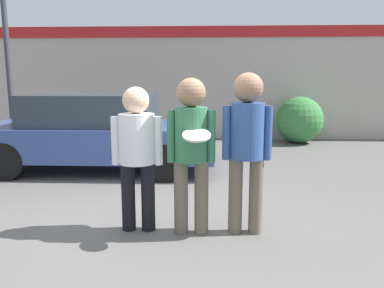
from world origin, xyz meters
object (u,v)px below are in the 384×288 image
parked_car_near (98,131)px  person_middle_with_frisbee (191,143)px  person_right (247,139)px  shrub (299,120)px  person_left (137,147)px

parked_car_near → person_middle_with_frisbee: bearing=-57.8°
person_middle_with_frisbee → person_right: bearing=4.1°
person_right → shrub: person_right is taller
parked_car_near → person_left: bearing=-66.1°
person_right → parked_car_near: 3.85m
person_left → shrub: size_ratio=1.28×
parked_car_near → person_right: bearing=-50.0°
person_middle_with_frisbee → parked_car_near: person_middle_with_frisbee is taller
shrub → parked_car_near: bearing=-144.9°
person_middle_with_frisbee → shrub: person_middle_with_frisbee is taller
shrub → person_left: bearing=-117.8°
person_middle_with_frisbee → shrub: bearing=67.0°
person_left → person_middle_with_frisbee: 0.59m
person_left → person_right: 1.18m
parked_car_near → shrub: bearing=35.1°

